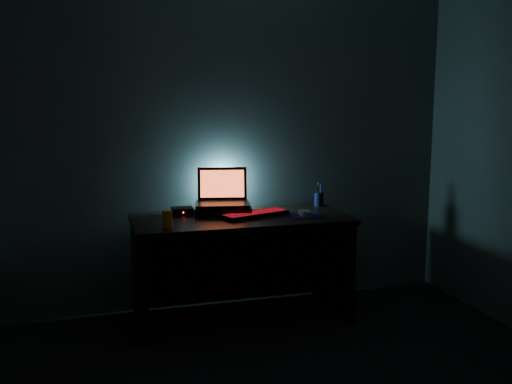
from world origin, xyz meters
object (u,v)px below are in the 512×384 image
keyboard (255,214)px  juice_glass (167,219)px  mouse (305,213)px  pen_cup (319,199)px  router (182,211)px  laptop (223,196)px

keyboard → juice_glass: (-0.64, -0.19, 0.04)m
mouse → pen_cup: pen_cup is taller
mouse → router: size_ratio=0.74×
laptop → mouse: bearing=-18.4°
mouse → pen_cup: size_ratio=1.09×
juice_glass → router: bearing=68.5°
juice_glass → router: (0.16, 0.40, -0.03)m
laptop → router: (-0.30, -0.00, -0.10)m
mouse → juice_glass: size_ratio=1.00×
keyboard → pen_cup: 0.63m
router → pen_cup: bearing=2.8°
mouse → router: (-0.82, 0.30, 0.00)m
keyboard → mouse: (0.34, -0.09, 0.01)m
laptop → juice_glass: laptop is taller
laptop → pen_cup: size_ratio=4.11×
laptop → mouse: 0.62m
keyboard → mouse: mouse is taller
juice_glass → router: 0.43m
mouse → pen_cup: bearing=58.5°
laptop → keyboard: size_ratio=0.82×
laptop → keyboard: 0.30m
pen_cup → router: (-1.06, -0.04, -0.03)m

